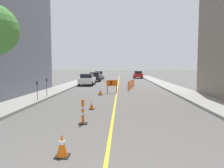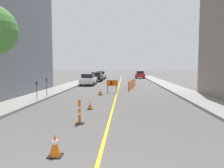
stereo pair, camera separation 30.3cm
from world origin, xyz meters
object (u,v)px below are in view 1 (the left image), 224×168
Objects in this scene: traffic_cone_second at (92,105)px; traffic_cone_third at (100,92)px; delineator_post_front at (83,113)px; traffic_cone_nearest at (62,146)px; arrow_barricade_primary at (112,84)px; parking_meter_far_curb at (37,87)px; parked_car_opposite_side at (138,75)px; parked_car_curb_far at (99,75)px; parked_car_curb_near at (87,80)px; parked_car_curb_mid at (95,77)px; parking_meter_near_curb at (47,83)px.

traffic_cone_third reaches higher than traffic_cone_second.
traffic_cone_second is 3.35m from delineator_post_front.
traffic_cone_second is (-0.07, 6.91, -0.07)m from traffic_cone_nearest.
arrow_barricade_primary is 7.56m from parking_meter_far_curb.
arrow_barricade_primary is 27.79m from parked_car_opposite_side.
parked_car_curb_far is at bearing 94.01° from arrow_barricade_primary.
parked_car_curb_mid is at bearing 89.58° from parked_car_curb_near.
traffic_cone_second is at bearing -47.00° from parking_meter_near_curb.
parked_car_curb_mid is 3.15× the size of parking_meter_far_curb.
parked_car_curb_far reaches higher than traffic_cone_third.
parked_car_curb_mid is 20.12m from parking_meter_near_curb.
parking_meter_near_curb is (-4.39, 11.55, 0.88)m from traffic_cone_nearest.
arrow_barricade_primary is at bearing -65.99° from parked_car_curb_near.
traffic_cone_third is 0.14× the size of parked_car_opposite_side.
parking_meter_near_curb is at bearing -96.00° from parked_car_curb_near.
traffic_cone_third is 0.40× the size of parking_meter_near_curb.
parking_meter_near_curb is at bearing 90.00° from parking_meter_far_curb.
delineator_post_front is (0.15, -10.00, 0.19)m from traffic_cone_third.
parked_car_opposite_side is at bearing 81.11° from traffic_cone_second.
parking_meter_near_curb reaches higher than delineator_post_front.
arrow_barricade_primary is at bearing -83.82° from parked_car_curb_far.
traffic_cone_second is at bearing 90.60° from traffic_cone_nearest.
parked_car_curb_far is at bearing 86.75° from parking_meter_near_curb.
parked_car_curb_far is (-3.66, 24.09, -0.13)m from arrow_barricade_primary.
traffic_cone_nearest is at bearing -65.18° from parking_meter_far_curb.
traffic_cone_second is 8.12m from arrow_barricade_primary.
parked_car_curb_near reaches higher than traffic_cone_third.
traffic_cone_third is at bearing -80.93° from parked_car_curb_mid.
traffic_cone_third is 4.77m from parking_meter_near_curb.
parked_car_curb_far is (-2.76, 32.13, 0.54)m from traffic_cone_second.
parked_car_curb_near is at bearing -92.87° from parked_car_curb_far.
delineator_post_front reaches higher than traffic_cone_nearest.
parking_meter_near_curb is (-4.22, -2.03, 0.91)m from traffic_cone_third.
delineator_post_front is 39.17m from parked_car_opposite_side.
parked_car_curb_near is (-3.77, 8.79, -0.13)m from arrow_barricade_primary.
traffic_cone_nearest is at bearing -82.15° from parked_car_curb_near.
arrow_barricade_primary is at bearing -76.92° from parked_car_curb_mid.
parked_car_curb_mid is (0.17, 7.84, 0.00)m from parked_car_curb_near.
parked_car_curb_far is at bearing 90.42° from parked_car_curb_near.
parked_car_opposite_side is at bearing 73.29° from parking_meter_far_curb.
arrow_barricade_primary is 0.30× the size of parked_car_curb_mid.
traffic_cone_third is 10.56m from parked_car_curb_near.
delineator_post_front is at bearing -98.79° from parked_car_opposite_side.
parked_car_opposite_side is (8.41, 18.60, 0.00)m from parked_car_curb_near.
arrow_barricade_primary is 0.30× the size of parked_car_opposite_side.
parked_car_curb_far is at bearing 91.36° from parked_car_curb_mid.
parking_meter_far_curb reaches higher than traffic_cone_nearest.
arrow_barricade_primary is at bearing 85.70° from delineator_post_front.
traffic_cone_second is 6.66m from traffic_cone_third.
traffic_cone_second is at bearing -30.87° from parking_meter_far_curb.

